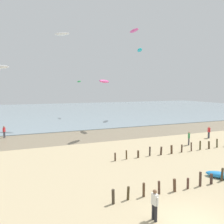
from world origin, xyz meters
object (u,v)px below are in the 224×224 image
(kite_aloft_1, at_px, (104,81))
(kite_aloft_4, at_px, (140,50))
(person_by_waterline, at_px, (4,132))
(kite_aloft_5, at_px, (0,67))
(person_right_flank, at_px, (209,132))
(kite_aloft_6, at_px, (79,81))
(grounded_kite, at_px, (222,175))
(kite_aloft_0, at_px, (62,34))
(kite_aloft_3, at_px, (134,31))
(person_mid_beach, at_px, (155,204))
(person_far_down_beach, at_px, (189,138))

(kite_aloft_1, distance_m, kite_aloft_4, 23.15)
(person_by_waterline, distance_m, kite_aloft_5, 9.48)
(kite_aloft_1, height_order, kite_aloft_5, kite_aloft_5)
(person_right_flank, distance_m, kite_aloft_5, 31.51)
(person_right_flank, relative_size, kite_aloft_1, 0.63)
(kite_aloft_4, bearing_deg, kite_aloft_1, -11.27)
(person_by_waterline, distance_m, kite_aloft_6, 25.25)
(kite_aloft_4, bearing_deg, grounded_kite, 12.20)
(grounded_kite, bearing_deg, kite_aloft_1, 154.63)
(kite_aloft_0, distance_m, kite_aloft_6, 15.96)
(grounded_kite, bearing_deg, kite_aloft_0, 157.49)
(grounded_kite, relative_size, kite_aloft_6, 0.97)
(person_right_flank, relative_size, kite_aloft_5, 0.61)
(grounded_kite, xyz_separation_m, kite_aloft_5, (-17.10, 24.54, 9.88))
(kite_aloft_0, distance_m, kite_aloft_1, 14.44)
(kite_aloft_3, xyz_separation_m, kite_aloft_5, (-21.77, 0.27, -7.12))
(person_by_waterline, height_order, kite_aloft_3, kite_aloft_3)
(person_by_waterline, relative_size, kite_aloft_0, 0.62)
(grounded_kite, bearing_deg, person_mid_beach, -107.49)
(person_mid_beach, relative_size, kite_aloft_1, 0.63)
(person_right_flank, xyz_separation_m, kite_aloft_0, (-17.43, 16.76, 15.51))
(person_far_down_beach, xyz_separation_m, kite_aloft_4, (6.17, 24.11, 14.76))
(kite_aloft_6, bearing_deg, kite_aloft_5, 137.69)
(person_far_down_beach, relative_size, kite_aloft_4, 0.49)
(kite_aloft_5, bearing_deg, person_mid_beach, 138.98)
(person_mid_beach, relative_size, kite_aloft_6, 0.69)
(grounded_kite, bearing_deg, kite_aloft_6, 144.81)
(person_right_flank, height_order, kite_aloft_4, kite_aloft_4)
(person_far_down_beach, bearing_deg, grounded_kite, -116.90)
(person_mid_beach, height_order, grounded_kite, person_mid_beach)
(kite_aloft_6, bearing_deg, person_right_flank, -157.02)
(kite_aloft_6, bearing_deg, kite_aloft_0, 156.43)
(person_right_flank, distance_m, kite_aloft_0, 28.73)
(person_right_flank, xyz_separation_m, kite_aloft_5, (-27.11, 13.17, 9.20))
(kite_aloft_1, xyz_separation_m, kite_aloft_5, (-13.50, 7.48, 2.14))
(kite_aloft_3, height_order, kite_aloft_4, kite_aloft_3)
(person_far_down_beach, relative_size, grounded_kite, 0.71)
(grounded_kite, height_order, kite_aloft_0, kite_aloft_0)
(person_mid_beach, bearing_deg, person_right_flank, 38.35)
(kite_aloft_1, bearing_deg, kite_aloft_0, -117.32)
(kite_aloft_0, bearing_deg, kite_aloft_3, -164.13)
(person_mid_beach, relative_size, person_by_waterline, 1.00)
(kite_aloft_0, distance_m, kite_aloft_3, 12.72)
(kite_aloft_0, bearing_deg, kite_aloft_1, 142.61)
(person_by_waterline, xyz_separation_m, kite_aloft_6, (15.35, 18.49, 7.76))
(person_mid_beach, xyz_separation_m, kite_aloft_5, (-9.12, 27.41, 9.20))
(kite_aloft_4, bearing_deg, person_far_down_beach, 15.90)
(kite_aloft_1, relative_size, kite_aloft_4, 0.77)
(person_far_down_beach, distance_m, kite_aloft_4, 28.93)
(person_by_waterline, xyz_separation_m, kite_aloft_4, (27.71, 11.14, 14.76))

